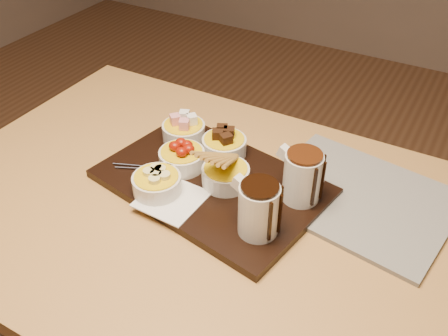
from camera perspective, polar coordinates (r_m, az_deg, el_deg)
The scene contains 12 objects.
dining_table at distance 1.08m, azimuth -1.55°, elevation -8.34°, with size 1.20×0.80×0.75m.
serving_board at distance 1.06m, azimuth -1.42°, elevation -1.70°, with size 0.46×0.30×0.02m, color black.
napkin at distance 1.01m, azimuth -6.01°, elevation -3.55°, with size 0.12×0.12×0.00m, color white.
bowl_marshmallows at distance 1.17m, azimuth -4.62°, elevation 4.15°, with size 0.10×0.10×0.04m, color silver.
bowl_cake at distance 1.12m, azimuth 0.02°, elevation 2.51°, with size 0.10×0.10×0.04m, color silver.
bowl_strawberries at distance 1.08m, azimuth -4.82°, elevation 1.04°, with size 0.10×0.10×0.04m, color silver.
bowl_biscotti at distance 1.03m, azimuth 0.19°, elevation -0.90°, with size 0.10×0.10×0.04m, color silver.
bowl_bananas at distance 1.02m, azimuth -7.67°, elevation -1.85°, with size 0.10×0.10×0.04m, color silver.
pitcher_dark_chocolate at distance 0.91m, azimuth 3.98°, elevation -4.80°, with size 0.08×0.08×0.10m, color silver.
pitcher_milk_chocolate at distance 0.99m, azimuth 8.93°, elevation -1.07°, with size 0.08×0.08×0.10m, color silver.
fondue_skewers at distance 1.08m, azimuth -6.07°, elevation -0.02°, with size 0.26×0.03×0.01m, color silver, non-canonical shape.
newspaper at distance 1.06m, azimuth 15.07°, elevation -3.28°, with size 0.37×0.29×0.01m, color beige.
Camera 1 is at (0.39, -0.64, 1.43)m, focal length 40.00 mm.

